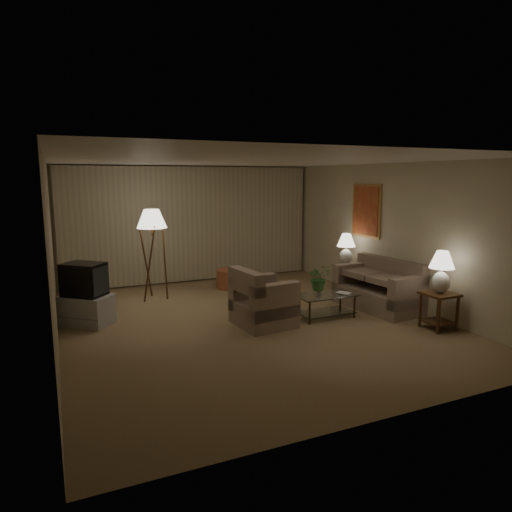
# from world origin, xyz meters

# --- Properties ---
(ground) EXTENTS (7.00, 7.00, 0.00)m
(ground) POSITION_xyz_m (0.00, 0.00, 0.00)
(ground) COLOR #947551
(ground) RESTS_ON ground
(room_shell) EXTENTS (6.04, 7.02, 2.72)m
(room_shell) POSITION_xyz_m (0.02, 1.51, 1.75)
(room_shell) COLOR beige
(room_shell) RESTS_ON ground
(sofa) EXTENTS (1.81, 1.15, 0.73)m
(sofa) POSITION_xyz_m (2.50, -0.24, 0.37)
(sofa) COLOR gray
(sofa) RESTS_ON ground
(armchair) EXTENTS (1.09, 1.05, 0.76)m
(armchair) POSITION_xyz_m (0.15, -0.25, 0.38)
(armchair) COLOR gray
(armchair) RESTS_ON ground
(side_table_near) EXTENTS (0.49, 0.49, 0.60)m
(side_table_near) POSITION_xyz_m (2.65, -1.59, 0.41)
(side_table_near) COLOR #38220F
(side_table_near) RESTS_ON ground
(side_table_far) EXTENTS (0.45, 0.38, 0.60)m
(side_table_far) POSITION_xyz_m (2.65, 1.01, 0.39)
(side_table_far) COLOR #38220F
(side_table_far) RESTS_ON ground
(table_lamp_near) EXTENTS (0.40, 0.40, 0.68)m
(table_lamp_near) POSITION_xyz_m (2.65, -1.59, 1.00)
(table_lamp_near) COLOR silver
(table_lamp_near) RESTS_ON side_table_near
(table_lamp_far) EXTENTS (0.39, 0.39, 0.67)m
(table_lamp_far) POSITION_xyz_m (2.65, 1.01, 1.00)
(table_lamp_far) COLOR silver
(table_lamp_far) RESTS_ON side_table_far
(coffee_table) EXTENTS (1.04, 0.57, 0.41)m
(coffee_table) POSITION_xyz_m (1.31, -0.34, 0.28)
(coffee_table) COLOR silver
(coffee_table) RESTS_ON ground
(tv_cabinet) EXTENTS (1.33, 1.33, 0.50)m
(tv_cabinet) POSITION_xyz_m (-2.55, 0.95, 0.25)
(tv_cabinet) COLOR #B1B1B4
(tv_cabinet) RESTS_ON ground
(crt_tv) EXTENTS (1.08, 1.08, 0.54)m
(crt_tv) POSITION_xyz_m (-2.55, 0.95, 0.77)
(crt_tv) COLOR black
(crt_tv) RESTS_ON tv_cabinet
(floor_lamp) EXTENTS (0.59, 0.59, 1.81)m
(floor_lamp) POSITION_xyz_m (-1.17, 2.13, 0.95)
(floor_lamp) COLOR #38220F
(floor_lamp) RESTS_ON ground
(ottoman) EXTENTS (0.81, 0.81, 0.41)m
(ottoman) POSITION_xyz_m (0.57, 2.40, 0.21)
(ottoman) COLOR #B0563B
(ottoman) RESTS_ON ground
(vase) EXTENTS (0.16, 0.16, 0.14)m
(vase) POSITION_xyz_m (1.16, -0.34, 0.48)
(vase) COLOR white
(vase) RESTS_ON coffee_table
(flowers) EXTENTS (0.42, 0.37, 0.44)m
(flowers) POSITION_xyz_m (1.16, -0.34, 0.77)
(flowers) COLOR #3A7534
(flowers) RESTS_ON vase
(book) EXTENTS (0.27, 0.29, 0.02)m
(book) POSITION_xyz_m (1.56, -0.44, 0.42)
(book) COLOR olive
(book) RESTS_ON coffee_table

